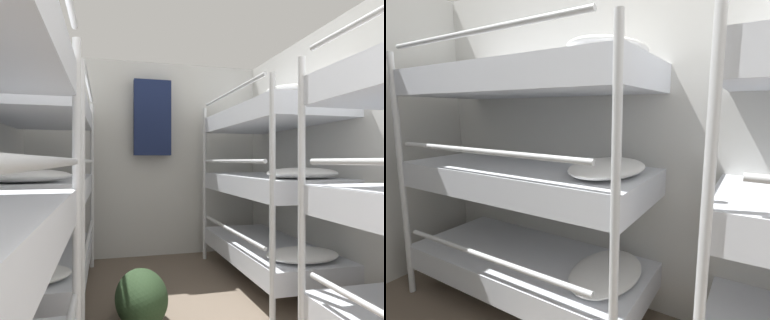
# 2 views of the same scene
# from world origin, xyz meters

# --- Properties ---
(wall_right) EXTENTS (0.06, 4.77, 2.39)m
(wall_right) POSITION_xyz_m (1.43, 2.33, 1.19)
(wall_right) COLOR silver
(wall_right) RESTS_ON ground_plane
(bunk_stack_right_far) EXTENTS (0.77, 1.75, 1.84)m
(bunk_stack_right_far) POSITION_xyz_m (1.02, 3.46, 0.95)
(bunk_stack_right_far) COLOR silver
(bunk_stack_right_far) RESTS_ON ground_plane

